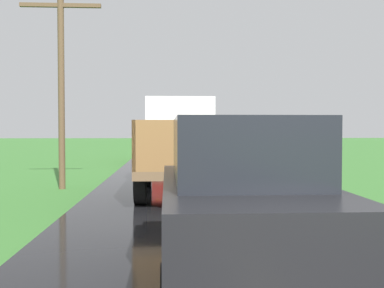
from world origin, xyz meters
name	(u,v)px	position (x,y,z in m)	size (l,w,h in m)	color
banana_truck_near	(181,143)	(-0.59, 10.86, 1.47)	(2.38, 5.82, 2.80)	#2D2D30
banana_truck_far	(173,137)	(-0.64, 24.31, 1.46)	(2.38, 5.81, 2.80)	#2D2D30
utility_pole_roadside	(61,80)	(-4.32, 11.86, 3.42)	(2.50, 0.20, 6.16)	brown
following_car	(238,200)	(-0.20, 2.67, 1.07)	(1.74, 4.10, 1.92)	black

